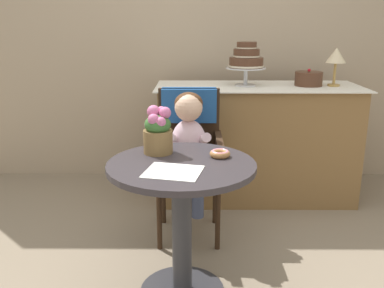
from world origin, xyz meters
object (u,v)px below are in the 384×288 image
(wicker_chair, at_px, (189,139))
(table_lamp, at_px, (336,57))
(flower_vase, at_px, (158,131))
(tiered_cake_stand, at_px, (246,60))
(seated_child, at_px, (189,139))
(cafe_table, at_px, (182,203))
(round_layer_cake, at_px, (309,79))
(donut_front, at_px, (220,153))

(wicker_chair, xyz_separation_m, table_lamp, (1.09, 0.56, 0.48))
(flower_vase, bearing_deg, tiered_cake_stand, 63.30)
(tiered_cake_stand, bearing_deg, seated_child, -120.12)
(flower_vase, distance_m, table_lamp, 1.70)
(flower_vase, xyz_separation_m, table_lamp, (1.24, 1.13, 0.28))
(wicker_chair, bearing_deg, seated_child, -87.53)
(tiered_cake_stand, relative_size, table_lamp, 1.15)
(cafe_table, relative_size, tiered_cake_stand, 2.20)
(wicker_chair, bearing_deg, round_layer_cake, 35.27)
(wicker_chair, distance_m, table_lamp, 1.32)
(cafe_table, xyz_separation_m, donut_front, (0.19, 0.09, 0.23))
(donut_front, relative_size, flower_vase, 0.42)
(donut_front, distance_m, round_layer_cake, 1.44)
(round_layer_cake, bearing_deg, wicker_chair, -147.21)
(cafe_table, distance_m, flower_vase, 0.38)
(flower_vase, distance_m, tiered_cake_stand, 1.30)
(flower_vase, bearing_deg, wicker_chair, 75.12)
(seated_child, bearing_deg, table_lamp, 33.38)
(cafe_table, xyz_separation_m, table_lamp, (1.12, 1.29, 0.61))
(flower_vase, bearing_deg, seated_child, 69.89)
(donut_front, bearing_deg, table_lamp, 52.26)
(seated_child, height_order, donut_front, seated_child)
(seated_child, bearing_deg, tiered_cake_stand, 59.88)
(cafe_table, relative_size, flower_vase, 2.94)
(cafe_table, relative_size, round_layer_cake, 3.46)
(table_lamp, bearing_deg, seated_child, -146.62)
(wicker_chair, distance_m, round_layer_cake, 1.12)
(tiered_cake_stand, distance_m, table_lamp, 0.67)
(donut_front, distance_m, flower_vase, 0.34)
(seated_child, relative_size, flower_vase, 2.97)
(wicker_chair, height_order, donut_front, wicker_chair)
(round_layer_cake, distance_m, table_lamp, 0.25)
(donut_front, bearing_deg, cafe_table, -153.98)
(seated_child, distance_m, donut_front, 0.51)
(tiered_cake_stand, distance_m, round_layer_cake, 0.50)
(tiered_cake_stand, bearing_deg, round_layer_cake, 1.01)
(seated_child, height_order, table_lamp, table_lamp)
(seated_child, distance_m, flower_vase, 0.47)
(round_layer_cake, bearing_deg, table_lamp, -5.75)
(donut_front, xyz_separation_m, tiered_cake_stand, (0.26, 1.21, 0.36))
(donut_front, xyz_separation_m, round_layer_cake, (0.74, 1.22, 0.21))
(wicker_chair, bearing_deg, tiered_cake_stand, 56.05)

